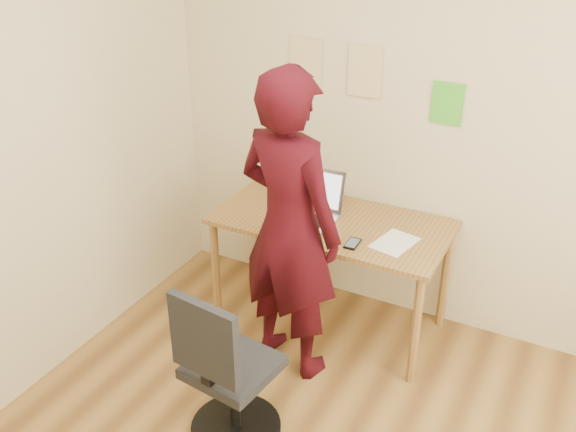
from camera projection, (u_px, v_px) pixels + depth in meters
The scene contains 10 objects.
room at pixel (310, 261), 2.25m from camera, with size 3.58×3.58×2.78m.
desk at pixel (331, 233), 3.87m from camera, with size 1.40×0.70×0.74m.
laptop at pixel (308, 208), 3.85m from camera, with size 0.38×0.34×0.27m.
paper_sheet at pixel (395, 243), 3.59m from camera, with size 0.19×0.27×0.00m, color white.
phone at pixel (353, 244), 3.57m from camera, with size 0.07×0.13×0.01m.
wall_note_left at pixel (306, 63), 3.88m from camera, with size 0.21×0.00×0.30m, color #DEC285.
wall_note_mid at pixel (365, 72), 3.72m from camera, with size 0.21×0.00×0.30m, color #DEC285.
wall_note_right at pixel (447, 104), 3.58m from camera, with size 0.18×0.00×0.24m, color green.
office_chair at pixel (226, 378), 3.13m from camera, with size 0.47×0.47×0.90m.
person at pixel (289, 227), 3.44m from camera, with size 0.65×0.43×1.78m, color black.
Camera 1 is at (0.82, -1.74, 2.53)m, focal length 40.00 mm.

